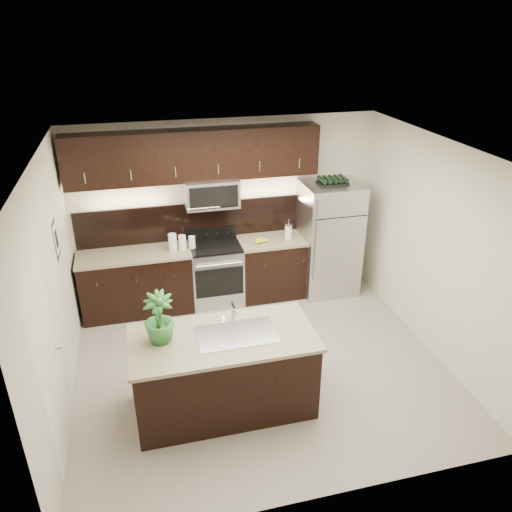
# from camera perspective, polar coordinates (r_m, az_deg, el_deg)

# --- Properties ---
(ground) EXTENTS (4.50, 4.50, 0.00)m
(ground) POSITION_cam_1_polar(r_m,az_deg,el_deg) (6.44, 0.45, -12.28)
(ground) COLOR gray
(ground) RESTS_ON ground
(room_walls) EXTENTS (4.52, 4.02, 2.71)m
(room_walls) POSITION_cam_1_polar(r_m,az_deg,el_deg) (5.50, -0.51, 1.33)
(room_walls) COLOR beige
(room_walls) RESTS_ON ground
(counter_run) EXTENTS (3.51, 0.65, 0.94)m
(counter_run) POSITION_cam_1_polar(r_m,az_deg,el_deg) (7.51, -6.15, -2.14)
(counter_run) COLOR black
(counter_run) RESTS_ON ground
(upper_fixtures) EXTENTS (3.49, 0.40, 1.66)m
(upper_fixtures) POSITION_cam_1_polar(r_m,az_deg,el_deg) (7.04, -6.76, 10.54)
(upper_fixtures) COLOR black
(upper_fixtures) RESTS_ON counter_run
(island) EXTENTS (1.96, 0.96, 0.94)m
(island) POSITION_cam_1_polar(r_m,az_deg,el_deg) (5.58, -3.68, -13.10)
(island) COLOR black
(island) RESTS_ON ground
(sink_faucet) EXTENTS (0.84, 0.50, 0.28)m
(sink_faucet) POSITION_cam_1_polar(r_m,az_deg,el_deg) (5.32, -2.24, -8.75)
(sink_faucet) COLOR silver
(sink_faucet) RESTS_ON island
(refrigerator) EXTENTS (0.85, 0.76, 1.75)m
(refrigerator) POSITION_cam_1_polar(r_m,az_deg,el_deg) (7.75, 8.30, 1.99)
(refrigerator) COLOR #B2B2B7
(refrigerator) RESTS_ON ground
(wine_rack) EXTENTS (0.43, 0.27, 0.10)m
(wine_rack) POSITION_cam_1_polar(r_m,az_deg,el_deg) (7.43, 8.75, 8.52)
(wine_rack) COLOR black
(wine_rack) RESTS_ON refrigerator
(plant) EXTENTS (0.32, 0.32, 0.55)m
(plant) POSITION_cam_1_polar(r_m,az_deg,el_deg) (5.17, -11.06, -6.96)
(plant) COLOR #27632A
(plant) RESTS_ON island
(canisters) EXTENTS (0.38, 0.13, 0.25)m
(canisters) POSITION_cam_1_polar(r_m,az_deg,el_deg) (7.19, -8.68, 1.55)
(canisters) COLOR silver
(canisters) RESTS_ON counter_run
(french_press) EXTENTS (0.11, 0.11, 0.32)m
(french_press) POSITION_cam_1_polar(r_m,az_deg,el_deg) (7.48, 3.72, 2.81)
(french_press) COLOR silver
(french_press) RESTS_ON counter_run
(bananas) EXTENTS (0.23, 0.19, 0.06)m
(bananas) POSITION_cam_1_polar(r_m,az_deg,el_deg) (7.36, 0.10, 1.75)
(bananas) COLOR gold
(bananas) RESTS_ON counter_run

